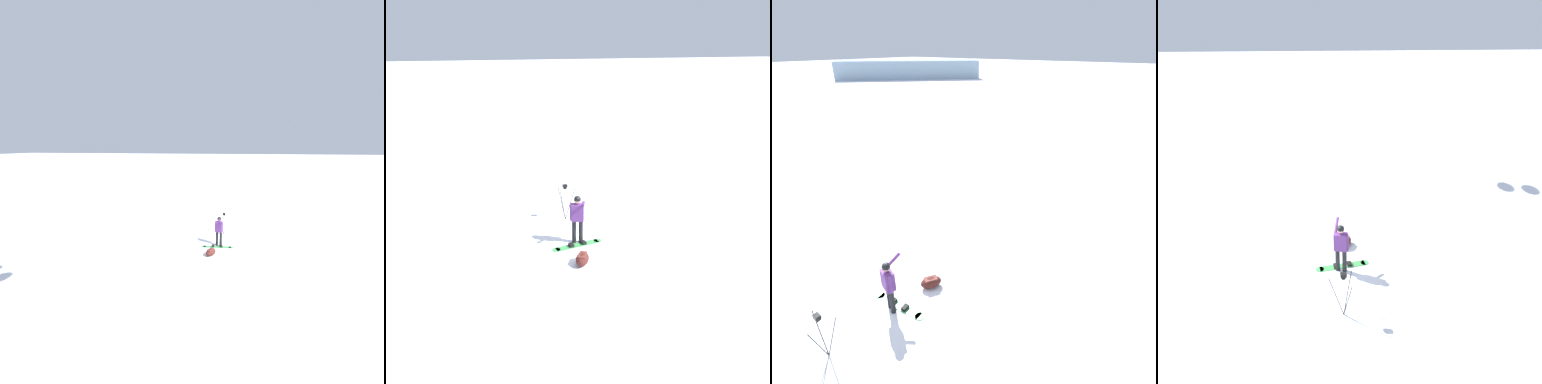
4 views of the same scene
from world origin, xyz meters
TOP-DOWN VIEW (x-y plane):
  - ground_plane at (0.00, 0.00)m, footprint 300.00×300.00m
  - snowboarder at (0.02, -0.74)m, footprint 0.73×0.46m
  - snowboard at (0.21, -0.81)m, footprint 0.40×1.73m
  - gear_bag_large at (1.32, -1.04)m, footprint 0.74×0.66m
  - camera_tripod at (-1.83, -0.59)m, footprint 0.64×0.64m

SIDE VIEW (x-z plane):
  - ground_plane at x=0.00m, z-range 0.00..0.00m
  - snowboard at x=0.21m, z-range -0.02..0.08m
  - gear_bag_large at x=1.32m, z-range 0.01..0.35m
  - camera_tripod at x=-1.83m, z-range 0.29..1.67m
  - snowboarder at x=0.02m, z-range 0.16..1.84m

